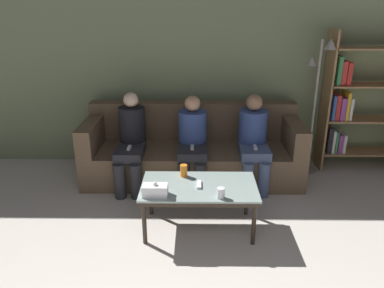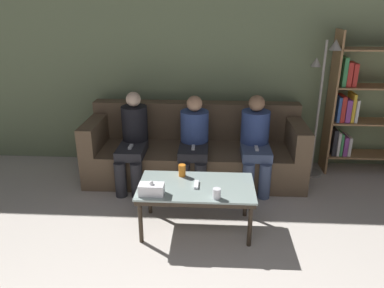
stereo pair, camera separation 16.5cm
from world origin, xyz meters
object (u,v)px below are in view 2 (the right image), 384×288
(couch, at_px, (195,152))
(coffee_table, at_px, (196,190))
(tissue_box, at_px, (151,189))
(seated_person_mid_left, at_px, (194,140))
(cup_near_left, at_px, (182,170))
(game_remote, at_px, (196,185))
(seated_person_mid_right, at_px, (255,140))
(bookshelf, at_px, (359,107))
(cup_near_right, at_px, (217,193))
(standing_lamp, at_px, (322,95))
(seated_person_left_end, at_px, (133,138))

(couch, xyz_separation_m, coffee_table, (0.07, -1.17, 0.10))
(tissue_box, bearing_deg, seated_person_mid_left, 74.61)
(cup_near_left, bearing_deg, game_remote, -53.02)
(couch, distance_m, seated_person_mid_left, 0.33)
(cup_near_left, xyz_separation_m, seated_person_mid_left, (0.08, 0.75, 0.04))
(game_remote, xyz_separation_m, seated_person_mid_right, (0.63, 0.95, 0.10))
(game_remote, relative_size, bookshelf, 0.09)
(couch, bearing_deg, seated_person_mid_right, -17.16)
(cup_near_left, relative_size, bookshelf, 0.07)
(cup_near_right, bearing_deg, coffee_table, 129.38)
(coffee_table, height_order, cup_near_right, cup_near_right)
(cup_near_right, height_order, game_remote, cup_near_right)
(cup_near_left, bearing_deg, tissue_box, -121.53)
(couch, relative_size, seated_person_mid_left, 2.46)
(standing_lamp, xyz_separation_m, seated_person_left_end, (-2.18, -0.37, -0.45))
(cup_near_left, distance_m, bookshelf, 2.44)
(cup_near_right, height_order, seated_person_mid_right, seated_person_mid_right)
(cup_near_left, bearing_deg, seated_person_mid_left, 84.25)
(seated_person_mid_left, bearing_deg, bookshelf, 14.05)
(seated_person_mid_right, bearing_deg, couch, 162.84)
(game_remote, xyz_separation_m, bookshelf, (1.92, 1.44, 0.37))
(bookshelf, xyz_separation_m, standing_lamp, (-0.51, -0.14, 0.18))
(seated_person_mid_right, bearing_deg, tissue_box, -131.56)
(tissue_box, distance_m, standing_lamp, 2.39)
(standing_lamp, distance_m, seated_person_left_end, 2.26)
(cup_near_left, bearing_deg, bookshelf, 31.11)
(couch, distance_m, tissue_box, 1.41)
(standing_lamp, bearing_deg, couch, -174.91)
(bookshelf, distance_m, standing_lamp, 0.56)
(coffee_table, relative_size, game_remote, 7.12)
(game_remote, relative_size, seated_person_mid_right, 0.14)
(couch, height_order, standing_lamp, standing_lamp)
(bookshelf, distance_m, seated_person_mid_right, 1.41)
(cup_near_right, relative_size, seated_person_left_end, 0.09)
(cup_near_right, height_order, seated_person_mid_left, seated_person_mid_left)
(cup_near_left, bearing_deg, cup_near_right, -51.71)
(cup_near_left, height_order, cup_near_right, cup_near_left)
(tissue_box, bearing_deg, coffee_table, 26.52)
(seated_person_mid_right, bearing_deg, coffee_table, -123.50)
(game_remote, relative_size, standing_lamp, 0.09)
(coffee_table, distance_m, seated_person_mid_right, 1.15)
(game_remote, xyz_separation_m, seated_person_mid_left, (-0.07, 0.95, 0.09))
(couch, xyz_separation_m, cup_near_left, (-0.08, -0.98, 0.20))
(tissue_box, height_order, seated_person_mid_right, seated_person_mid_right)
(tissue_box, height_order, seated_person_left_end, seated_person_left_end)
(bookshelf, bearing_deg, cup_near_right, -136.10)
(bookshelf, bearing_deg, standing_lamp, -164.54)
(tissue_box, relative_size, bookshelf, 0.13)
(standing_lamp, relative_size, seated_person_mid_left, 1.58)
(cup_near_left, height_order, tissue_box, tissue_box)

